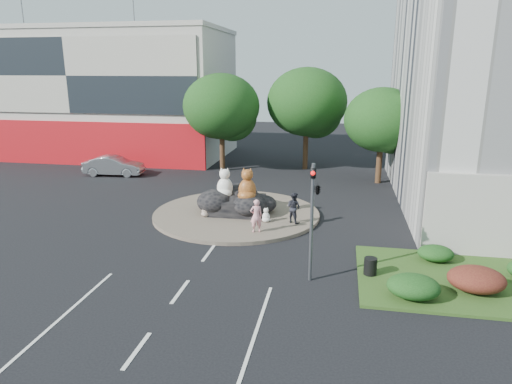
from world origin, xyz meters
TOP-DOWN VIEW (x-y plane):
  - ground at (0.00, 0.00)m, footprint 120.00×120.00m
  - roundabout_island at (0.00, 10.00)m, footprint 10.00×10.00m
  - rock_plinth at (0.00, 10.00)m, footprint 3.20×2.60m
  - shophouse_block at (-18.00, 27.91)m, footprint 25.20×12.30m
  - grass_verge at (12.00, 3.00)m, footprint 10.00×6.00m
  - tree_left at (-3.93, 22.06)m, footprint 6.46×6.46m
  - tree_mid at (3.07, 24.06)m, footprint 6.84×6.84m
  - tree_right at (9.07, 20.06)m, footprint 5.70×5.70m
  - hedge_near_green at (9.00, 1.00)m, footprint 2.00×1.60m
  - hedge_red at (11.50, 2.00)m, footprint 2.20×1.76m
  - hedge_back_green at (10.50, 4.80)m, footprint 1.60×1.28m
  - traffic_light at (5.10, 2.00)m, footprint 0.44×1.24m
  - street_lamp at (12.82, 8.00)m, footprint 2.34×0.22m
  - cat_white at (-0.68, 9.94)m, footprint 1.20×1.07m
  - cat_tabby at (0.78, 9.53)m, footprint 1.34×1.21m
  - kitten_calico at (-1.60, 8.88)m, footprint 0.72×0.69m
  - kitten_white at (2.05, 8.57)m, footprint 0.63×0.59m
  - pedestrian_pink at (1.81, 6.82)m, footprint 0.77×0.64m
  - pedestrian_dark at (3.59, 8.73)m, footprint 1.07×1.01m
  - parked_car at (-12.42, 18.60)m, footprint 5.02×2.12m
  - litter_bin at (7.50, 2.79)m, footprint 0.72×0.72m

SIDE VIEW (x-z plane):
  - ground at x=0.00m, z-range 0.00..0.00m
  - grass_verge at x=12.00m, z-range 0.00..0.12m
  - roundabout_island at x=0.00m, z-range 0.00..0.20m
  - hedge_back_green at x=10.50m, z-range 0.12..0.84m
  - litter_bin at x=7.50m, z-range 0.12..0.86m
  - hedge_near_green at x=9.00m, z-range 0.12..1.02m
  - hedge_red at x=11.50m, z-range 0.12..1.11m
  - kitten_white at x=2.05m, z-range 0.20..1.04m
  - rock_plinth at x=0.00m, z-range 0.20..1.10m
  - kitten_calico at x=-1.60m, z-range 0.20..1.14m
  - parked_car at x=-12.42m, z-range 0.00..1.61m
  - pedestrian_dark at x=3.59m, z-range 0.20..1.95m
  - pedestrian_pink at x=1.81m, z-range 0.20..1.99m
  - cat_white at x=-0.68m, z-range 1.10..2.94m
  - cat_tabby at x=0.78m, z-range 1.10..3.08m
  - traffic_light at x=5.10m, z-range 1.12..6.12m
  - street_lamp at x=12.82m, z-range 0.52..8.58m
  - tree_right at x=9.07m, z-range 0.98..8.28m
  - tree_left at x=-3.93m, z-range 1.11..9.38m
  - tree_mid at x=3.07m, z-range 1.18..9.94m
  - shophouse_block at x=-18.00m, z-range -2.52..14.88m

